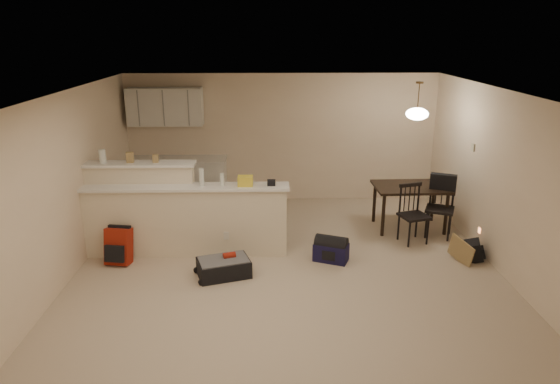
{
  "coord_description": "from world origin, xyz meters",
  "views": [
    {
      "loc": [
        -0.25,
        -6.12,
        3.27
      ],
      "look_at": [
        -0.1,
        0.7,
        1.05
      ],
      "focal_mm": 32.0,
      "sensor_mm": 36.0,
      "label": 1
    }
  ],
  "objects_px": {
    "dining_chair_far": "(440,208)",
    "black_daypack": "(474,251)",
    "pendant_lamp": "(417,113)",
    "navy_duffel": "(331,252)",
    "dining_table": "(411,191)",
    "dining_chair_near": "(414,214)",
    "suitcase": "(224,268)",
    "red_backpack": "(119,246)"
  },
  "relations": [
    {
      "from": "dining_chair_far",
      "to": "black_daypack",
      "type": "xyz_separation_m",
      "value": [
        0.25,
        -0.9,
        -0.36
      ]
    },
    {
      "from": "pendant_lamp",
      "to": "navy_duffel",
      "type": "distance_m",
      "value": 2.69
    },
    {
      "from": "dining_table",
      "to": "dining_chair_near",
      "type": "relative_size",
      "value": 1.3
    },
    {
      "from": "pendant_lamp",
      "to": "navy_duffel",
      "type": "height_order",
      "value": "pendant_lamp"
    },
    {
      "from": "dining_table",
      "to": "dining_chair_far",
      "type": "relative_size",
      "value": 1.23
    },
    {
      "from": "dining_table",
      "to": "dining_chair_near",
      "type": "xyz_separation_m",
      "value": [
        -0.09,
        -0.61,
        -0.19
      ]
    },
    {
      "from": "suitcase",
      "to": "black_daypack",
      "type": "xyz_separation_m",
      "value": [
        3.69,
        0.44,
        0.02
      ]
    },
    {
      "from": "dining_chair_far",
      "to": "navy_duffel",
      "type": "relative_size",
      "value": 2.03
    },
    {
      "from": "dining_table",
      "to": "red_backpack",
      "type": "bearing_deg",
      "value": -165.9
    },
    {
      "from": "pendant_lamp",
      "to": "dining_chair_near",
      "type": "relative_size",
      "value": 0.65
    },
    {
      "from": "dining_chair_near",
      "to": "pendant_lamp",
      "type": "bearing_deg",
      "value": 64.14
    },
    {
      "from": "red_backpack",
      "to": "dining_table",
      "type": "bearing_deg",
      "value": 25.15
    },
    {
      "from": "suitcase",
      "to": "navy_duffel",
      "type": "distance_m",
      "value": 1.61
    },
    {
      "from": "dining_chair_near",
      "to": "dining_chair_far",
      "type": "height_order",
      "value": "dining_chair_far"
    },
    {
      "from": "dining_table",
      "to": "red_backpack",
      "type": "height_order",
      "value": "dining_table"
    },
    {
      "from": "red_backpack",
      "to": "navy_duffel",
      "type": "height_order",
      "value": "red_backpack"
    },
    {
      "from": "dining_chair_near",
      "to": "red_backpack",
      "type": "relative_size",
      "value": 1.79
    },
    {
      "from": "black_daypack",
      "to": "dining_chair_far",
      "type": "bearing_deg",
      "value": 33.67
    },
    {
      "from": "dining_table",
      "to": "pendant_lamp",
      "type": "height_order",
      "value": "pendant_lamp"
    },
    {
      "from": "dining_table",
      "to": "red_backpack",
      "type": "relative_size",
      "value": 2.33
    },
    {
      "from": "pendant_lamp",
      "to": "black_daypack",
      "type": "bearing_deg",
      "value": -62.97
    },
    {
      "from": "dining_table",
      "to": "dining_chair_far",
      "type": "height_order",
      "value": "dining_chair_far"
    },
    {
      "from": "dining_table",
      "to": "navy_duffel",
      "type": "distance_m",
      "value": 2.03
    },
    {
      "from": "navy_duffel",
      "to": "dining_table",
      "type": "bearing_deg",
      "value": 62.81
    },
    {
      "from": "dining_chair_far",
      "to": "dining_chair_near",
      "type": "bearing_deg",
      "value": -130.82
    },
    {
      "from": "dining_chair_near",
      "to": "dining_chair_far",
      "type": "bearing_deg",
      "value": 8.77
    },
    {
      "from": "suitcase",
      "to": "black_daypack",
      "type": "height_order",
      "value": "black_daypack"
    },
    {
      "from": "suitcase",
      "to": "black_daypack",
      "type": "distance_m",
      "value": 3.71
    },
    {
      "from": "dining_table",
      "to": "red_backpack",
      "type": "distance_m",
      "value": 4.79
    },
    {
      "from": "dining_chair_near",
      "to": "red_backpack",
      "type": "bearing_deg",
      "value": 170.95
    },
    {
      "from": "black_daypack",
      "to": "dining_chair_near",
      "type": "bearing_deg",
      "value": 66.62
    },
    {
      "from": "dining_chair_near",
      "to": "black_daypack",
      "type": "distance_m",
      "value": 1.04
    },
    {
      "from": "pendant_lamp",
      "to": "red_backpack",
      "type": "distance_m",
      "value": 5.08
    },
    {
      "from": "suitcase",
      "to": "pendant_lamp",
      "type": "bearing_deg",
      "value": 11.72
    },
    {
      "from": "pendant_lamp",
      "to": "dining_chair_far",
      "type": "distance_m",
      "value": 1.58
    },
    {
      "from": "dining_chair_near",
      "to": "red_backpack",
      "type": "distance_m",
      "value": 4.57
    },
    {
      "from": "dining_chair_far",
      "to": "suitcase",
      "type": "height_order",
      "value": "dining_chair_far"
    },
    {
      "from": "pendant_lamp",
      "to": "suitcase",
      "type": "relative_size",
      "value": 0.88
    },
    {
      "from": "suitcase",
      "to": "red_backpack",
      "type": "distance_m",
      "value": 1.63
    },
    {
      "from": "dining_chair_far",
      "to": "red_backpack",
      "type": "distance_m",
      "value": 5.09
    },
    {
      "from": "dining_chair_far",
      "to": "navy_duffel",
      "type": "distance_m",
      "value": 2.12
    },
    {
      "from": "dining_table",
      "to": "dining_chair_near",
      "type": "distance_m",
      "value": 0.65
    }
  ]
}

